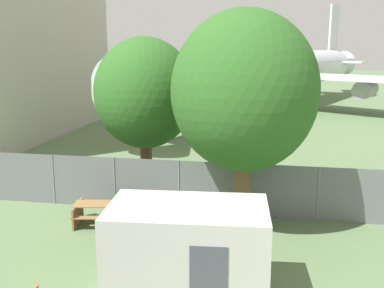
{
  "coord_description": "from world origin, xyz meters",
  "views": [
    {
      "loc": [
        5.9,
        -4.5,
        6.2
      ],
      "look_at": [
        2.51,
        14.36,
        2.0
      ],
      "focal_mm": 42.0,
      "sensor_mm": 36.0,
      "label": 1
    }
  ],
  "objects_px": {
    "picnic_bench_open_grass": "(99,211)",
    "tree_near_hangar": "(145,94)",
    "airplane": "(279,71)",
    "portable_cabin": "(188,253)",
    "tree_left_of_cabin": "(244,92)"
  },
  "relations": [
    {
      "from": "picnic_bench_open_grass",
      "to": "tree_left_of_cabin",
      "type": "xyz_separation_m",
      "value": [
        4.98,
        0.83,
        4.23
      ]
    },
    {
      "from": "picnic_bench_open_grass",
      "to": "portable_cabin",
      "type": "bearing_deg",
      "value": -46.25
    },
    {
      "from": "portable_cabin",
      "to": "picnic_bench_open_grass",
      "type": "bearing_deg",
      "value": 129.12
    },
    {
      "from": "airplane",
      "to": "portable_cabin",
      "type": "distance_m",
      "value": 34.24
    },
    {
      "from": "portable_cabin",
      "to": "tree_left_of_cabin",
      "type": "height_order",
      "value": "tree_left_of_cabin"
    },
    {
      "from": "picnic_bench_open_grass",
      "to": "tree_near_hangar",
      "type": "bearing_deg",
      "value": 82.76
    },
    {
      "from": "picnic_bench_open_grass",
      "to": "tree_left_of_cabin",
      "type": "distance_m",
      "value": 6.58
    },
    {
      "from": "airplane",
      "to": "tree_left_of_cabin",
      "type": "xyz_separation_m",
      "value": [
        -1.41,
        -29.05,
        0.88
      ]
    },
    {
      "from": "portable_cabin",
      "to": "tree_near_hangar",
      "type": "bearing_deg",
      "value": 107.63
    },
    {
      "from": "airplane",
      "to": "picnic_bench_open_grass",
      "type": "height_order",
      "value": "airplane"
    },
    {
      "from": "tree_near_hangar",
      "to": "tree_left_of_cabin",
      "type": "height_order",
      "value": "tree_left_of_cabin"
    },
    {
      "from": "portable_cabin",
      "to": "tree_near_hangar",
      "type": "xyz_separation_m",
      "value": [
        -3.46,
        8.45,
        2.99
      ]
    },
    {
      "from": "airplane",
      "to": "picnic_bench_open_grass",
      "type": "xyz_separation_m",
      "value": [
        -6.39,
        -29.88,
        -3.35
      ]
    },
    {
      "from": "airplane",
      "to": "picnic_bench_open_grass",
      "type": "relative_size",
      "value": 22.26
    },
    {
      "from": "portable_cabin",
      "to": "picnic_bench_open_grass",
      "type": "xyz_separation_m",
      "value": [
        -4.0,
        4.18,
        -0.74
      ]
    }
  ]
}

